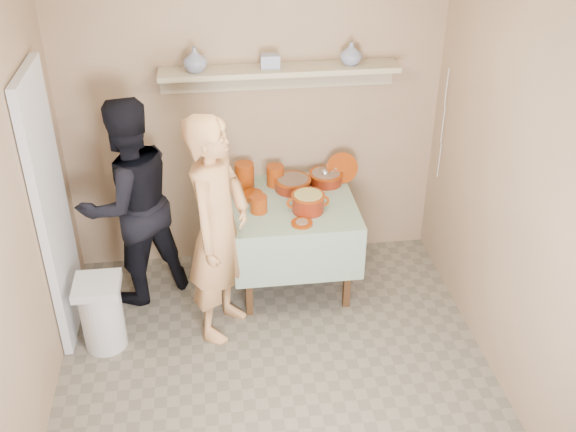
{
  "coord_description": "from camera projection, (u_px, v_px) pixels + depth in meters",
  "views": [
    {
      "loc": [
        -0.36,
        -3.21,
        3.35
      ],
      "look_at": [
        0.15,
        0.75,
        0.95
      ],
      "focal_mm": 42.0,
      "sensor_mm": 36.0,
      "label": 1
    }
  ],
  "objects": [
    {
      "name": "cazuela_rice",
      "position": [
        308.0,
        201.0,
        5.05
      ],
      "size": [
        0.33,
        0.25,
        0.14
      ],
      "color": "#601105",
      "rests_on": "serving_table"
    },
    {
      "name": "plate_stack_b",
      "position": [
        275.0,
        176.0,
        5.4
      ],
      "size": [
        0.14,
        0.14,
        0.17
      ],
      "primitive_type": "cylinder",
      "color": "maroon",
      "rests_on": "serving_table"
    },
    {
      "name": "tile_panel",
      "position": [
        52.0,
        210.0,
        4.63
      ],
      "size": [
        0.06,
        0.7,
        2.0
      ],
      "primitive_type": "cube",
      "color": "silver",
      "rests_on": "ground"
    },
    {
      "name": "person_cook",
      "position": [
        218.0,
        230.0,
        4.68
      ],
      "size": [
        0.65,
        0.74,
        1.72
      ],
      "primitive_type": "imported",
      "rotation": [
        0.0,
        0.0,
        1.1
      ],
      "color": "tan",
      "rests_on": "ground"
    },
    {
      "name": "electrical_cord",
      "position": [
        443.0,
        125.0,
        5.27
      ],
      "size": [
        0.01,
        0.05,
        0.9
      ],
      "color": "silver",
      "rests_on": "wall_shelf"
    },
    {
      "name": "trash_bin",
      "position": [
        102.0,
        314.0,
        4.79
      ],
      "size": [
        0.32,
        0.32,
        0.56
      ],
      "color": "silver",
      "rests_on": "ground"
    },
    {
      "name": "serving_table",
      "position": [
        292.0,
        214.0,
        5.28
      ],
      "size": [
        0.97,
        0.97,
        0.76
      ],
      "color": "#4C2D16",
      "rests_on": "ground"
    },
    {
      "name": "person_helper",
      "position": [
        130.0,
        203.0,
        5.06
      ],
      "size": [
        1.02,
        0.96,
        1.66
      ],
      "primitive_type": "imported",
      "rotation": [
        0.0,
        0.0,
        -2.59
      ],
      "color": "black",
      "rests_on": "ground"
    },
    {
      "name": "ladle",
      "position": [
        325.0,
        173.0,
        5.39
      ],
      "size": [
        0.08,
        0.26,
        0.19
      ],
      "color": "silver",
      "rests_on": "cazuela_meat_b"
    },
    {
      "name": "empty_bowl",
      "position": [
        252.0,
        196.0,
        5.24
      ],
      "size": [
        0.17,
        0.17,
        0.05
      ],
      "primitive_type": "cylinder",
      "color": "maroon",
      "rests_on": "serving_table"
    },
    {
      "name": "room_shell",
      "position": [
        278.0,
        184.0,
        3.67
      ],
      "size": [
        3.04,
        3.54,
        2.62
      ],
      "color": "tan",
      "rests_on": "ground"
    },
    {
      "name": "ground",
      "position": [
        280.0,
        397.0,
        4.49
      ],
      "size": [
        3.5,
        3.5,
        0.0
      ],
      "primitive_type": "plane",
      "color": "#726959",
      "rests_on": "ground"
    },
    {
      "name": "ceramic_box",
      "position": [
        270.0,
        61.0,
        4.97
      ],
      "size": [
        0.15,
        0.11,
        0.1
      ],
      "primitive_type": "cube",
      "rotation": [
        0.0,
        0.0,
        -0.06
      ],
      "color": "navy",
      "rests_on": "wall_shelf"
    },
    {
      "name": "propped_lid",
      "position": [
        342.0,
        168.0,
        5.44
      ],
      "size": [
        0.26,
        0.11,
        0.25
      ],
      "primitive_type": "cylinder",
      "rotation": [
        1.24,
        0.0,
        -0.04
      ],
      "color": "maroon",
      "rests_on": "serving_table"
    },
    {
      "name": "plate_stack_a",
      "position": [
        244.0,
        175.0,
        5.37
      ],
      "size": [
        0.16,
        0.16,
        0.21
      ],
      "primitive_type": "cylinder",
      "color": "maroon",
      "rests_on": "serving_table"
    },
    {
      "name": "wall_shelf",
      "position": [
        279.0,
        72.0,
        5.06
      ],
      "size": [
        1.8,
        0.25,
        0.21
      ],
      "color": "tan",
      "rests_on": "room_shell"
    },
    {
      "name": "bowl_stack",
      "position": [
        259.0,
        204.0,
        5.05
      ],
      "size": [
        0.13,
        0.13,
        0.13
      ],
      "primitive_type": "cylinder",
      "color": "maroon",
      "rests_on": "serving_table"
    },
    {
      "name": "front_plate",
      "position": [
        302.0,
        223.0,
        4.92
      ],
      "size": [
        0.16,
        0.16,
        0.03
      ],
      "color": "maroon",
      "rests_on": "serving_table"
    },
    {
      "name": "cazuela_meat_a",
      "position": [
        292.0,
        183.0,
        5.35
      ],
      "size": [
        0.3,
        0.3,
        0.1
      ],
      "color": "#601105",
      "rests_on": "serving_table"
    },
    {
      "name": "vase_left",
      "position": [
        195.0,
        60.0,
        4.88
      ],
      "size": [
        0.22,
        0.22,
        0.18
      ],
      "primitive_type": "imported",
      "rotation": [
        0.0,
        0.0,
        0.33
      ],
      "color": "navy",
      "rests_on": "wall_shelf"
    },
    {
      "name": "vase_right",
      "position": [
        351.0,
        53.0,
        5.02
      ],
      "size": [
        0.2,
        0.2,
        0.17
      ],
      "primitive_type": "imported",
      "rotation": [
        0.0,
        0.0,
        -0.23
      ],
      "color": "navy",
      "rests_on": "wall_shelf"
    },
    {
      "name": "cazuela_meat_b",
      "position": [
        326.0,
        177.0,
        5.44
      ],
      "size": [
        0.28,
        0.28,
        0.1
      ],
      "color": "#601105",
      "rests_on": "serving_table"
    }
  ]
}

